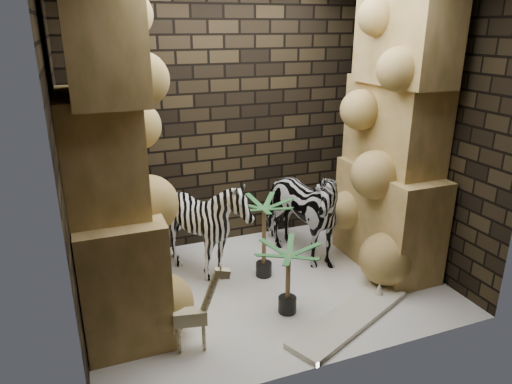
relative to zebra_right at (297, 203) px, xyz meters
name	(u,v)px	position (x,y,z in m)	size (l,w,h in m)	color
floor	(266,287)	(-0.55, -0.47, -0.67)	(3.50, 3.50, 0.00)	white
wall_back	(226,119)	(-0.55, 0.78, 0.83)	(3.50, 3.50, 0.00)	black
wall_front	(338,185)	(-0.55, -1.72, 0.83)	(3.50, 3.50, 0.00)	black
wall_left	(62,163)	(-2.30, -0.47, 0.83)	(3.00, 3.00, 0.00)	black
wall_right	(422,129)	(1.20, -0.47, 0.83)	(3.00, 3.00, 0.00)	black
rock_pillar_left	(108,159)	(-1.95, -0.47, 0.83)	(0.68, 1.30, 3.00)	#E1AF70
rock_pillar_right	(396,132)	(0.87, -0.47, 0.83)	(0.58, 1.25, 3.00)	#E1AF70
zebra_right	(297,203)	(0.00, 0.00, 0.00)	(0.61, 1.13, 1.34)	white
zebra_left	(205,231)	(-1.05, -0.01, -0.16)	(0.91, 1.13, 1.02)	white
giraffe_toy	(190,308)	(-1.49, -1.14, -0.28)	(0.40, 0.13, 0.78)	beige
palm_front	(264,239)	(-0.49, -0.24, -0.24)	(0.36, 0.36, 0.87)	#20562B
palm_back	(288,280)	(-0.54, -0.94, -0.33)	(0.36, 0.36, 0.68)	#20562B
surfboard	(350,318)	(-0.07, -1.27, -0.64)	(1.43, 0.35, 0.05)	silver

